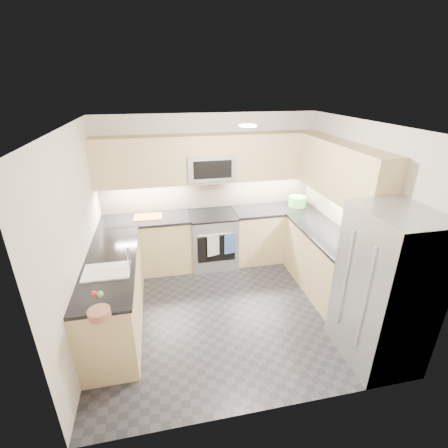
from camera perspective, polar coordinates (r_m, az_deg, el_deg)
floor at (r=4.75m, az=0.89°, el=-14.52°), size 3.60×3.20×0.00m
ceiling at (r=3.76m, az=1.14°, el=17.00°), size 3.60×3.20×0.02m
wall_back at (r=5.56m, az=-2.65°, el=6.03°), size 3.60×0.02×2.50m
wall_front at (r=2.77m, az=8.54°, el=-14.13°), size 3.60×0.02×2.50m
wall_left at (r=4.12m, az=-24.22°, el=-2.71°), size 0.02×3.20×2.50m
wall_right at (r=4.80m, az=22.48°, el=1.22°), size 0.02×3.20×2.50m
base_cab_back_left at (r=5.53m, az=-13.21°, el=-3.69°), size 1.42×0.60×0.90m
base_cab_back_right at (r=5.85m, az=8.57°, el=-1.73°), size 1.42×0.60×0.90m
base_cab_right at (r=5.10m, az=17.35°, el=-6.71°), size 0.60×1.70×0.90m
base_cab_peninsula at (r=4.46m, az=-18.66°, el=-11.68°), size 0.60×2.00×0.90m
countertop_back_left at (r=5.34m, az=-13.67°, el=0.79°), size 1.42×0.63×0.04m
countertop_back_right at (r=5.67m, az=8.86°, el=2.57°), size 1.42×0.63×0.04m
countertop_right at (r=4.88m, az=18.01°, el=-1.94°), size 0.63×1.70×0.04m
countertop_peninsula at (r=4.21m, az=-19.49°, el=-6.44°), size 0.63×2.00×0.04m
upper_cab_back at (r=5.25m, az=-2.45°, el=11.45°), size 3.60×0.35×0.75m
upper_cab_right at (r=4.75m, az=19.99°, el=8.74°), size 0.35×1.95×0.75m
backsplash_back at (r=5.58m, az=-2.63°, el=5.47°), size 3.60×0.01×0.51m
backsplash_right at (r=5.16m, az=19.68°, el=2.54°), size 0.01×2.30×0.51m
gas_range at (r=5.57m, az=-1.95°, el=-2.80°), size 0.76×0.65×0.91m
range_cooktop at (r=5.38m, az=-2.02°, el=1.59°), size 0.76×0.65×0.03m
oven_door_glass at (r=5.28m, az=-1.33°, el=-4.41°), size 0.62×0.02×0.45m
oven_handle at (r=5.14m, az=-1.31°, el=-1.86°), size 0.60×0.02×0.02m
microwave at (r=5.25m, az=-2.38°, el=10.06°), size 0.76×0.40×0.40m
microwave_door at (r=5.06m, az=-1.99°, el=9.52°), size 0.60×0.01×0.28m
refrigerator at (r=3.94m, az=26.41°, el=-10.23°), size 0.70×0.90×1.80m
fridge_handle_left at (r=3.60m, az=23.48°, el=-12.13°), size 0.02×0.02×1.20m
fridge_handle_right at (r=3.84m, az=20.51°, el=-9.21°), size 0.02×0.02×1.20m
sink_basin at (r=4.02m, az=-19.79°, el=-8.69°), size 0.52×0.38×0.16m
faucet at (r=3.88m, az=-16.40°, el=-5.95°), size 0.03×0.03×0.28m
utensil_bowl at (r=5.81m, az=12.78°, el=3.90°), size 0.31×0.31×0.17m
cutting_board at (r=5.36m, az=-13.22°, el=1.25°), size 0.44×0.32×0.01m
fruit_basket at (r=3.32m, az=-21.09°, el=-14.45°), size 0.24×0.24×0.08m
fruit_apple at (r=3.45m, az=-21.91°, el=-11.35°), size 0.06×0.06×0.06m
fruit_pear at (r=3.43m, az=-20.96°, el=-11.46°), size 0.06×0.06×0.06m
dish_towel_check at (r=5.19m, az=-1.90°, el=-3.71°), size 0.20×0.07×0.38m
dish_towel_blue at (r=5.24m, az=1.05°, el=-3.42°), size 0.19×0.04×0.36m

